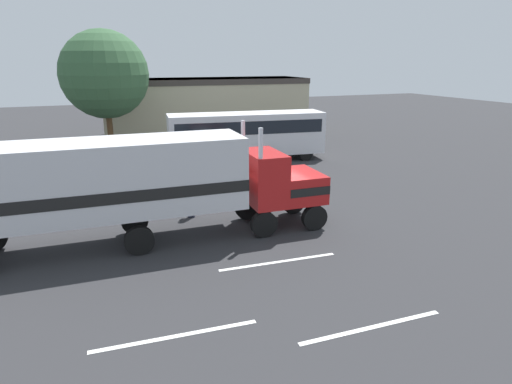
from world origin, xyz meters
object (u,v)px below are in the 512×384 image
object	(u,v)px
person_bystander	(191,199)
parked_bus	(247,132)
parked_car	(65,189)
tree_left	(105,75)
semi_truck	(136,182)

from	to	relation	value
person_bystander	parked_bus	world-z (taller)	parked_bus
parked_bus	parked_car	size ratio (longest dim) A/B	2.38
parked_bus	tree_left	bearing A→B (deg)	144.69
parked_car	parked_bus	bearing A→B (deg)	26.31
semi_truck	person_bystander	bearing A→B (deg)	38.75
parked_car	tree_left	xyz separation A→B (m)	(3.08, 12.18, 5.12)
parked_bus	parked_car	xyz separation A→B (m)	(-11.94, -5.90, -1.26)
person_bystander	parked_bus	xyz separation A→B (m)	(6.58, 10.00, 1.17)
semi_truck	parked_car	bearing A→B (deg)	114.34
semi_truck	person_bystander	size ratio (longest dim) A/B	8.75
tree_left	parked_car	bearing A→B (deg)	-104.17
semi_truck	tree_left	size ratio (longest dim) A/B	1.56
semi_truck	parked_car	world-z (taller)	semi_truck
person_bystander	parked_car	xyz separation A→B (m)	(-5.36, 4.09, -0.09)
person_bystander	parked_car	distance (m)	6.75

